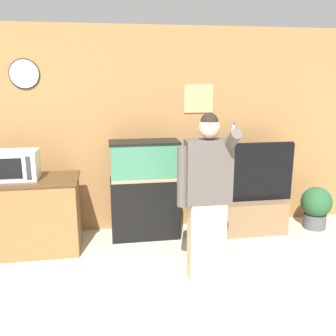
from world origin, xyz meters
TOP-DOWN VIEW (x-y plane):
  - wall_back_paneled at (-0.00, 3.03)m, footprint 10.00×0.08m
  - counter_island at (-1.44, 2.49)m, footprint 1.57×0.59m
  - microwave at (-1.34, 2.48)m, footprint 0.51×0.34m
  - aquarium_on_stand at (0.12, 2.69)m, footprint 0.85×0.37m
  - tv_on_stand at (1.44, 2.62)m, footprint 1.22×0.40m
  - person_standing at (0.61, 1.57)m, footprint 0.53×0.40m
  - potted_plant at (2.40, 2.59)m, footprint 0.40×0.40m

SIDE VIEW (x-z plane):
  - potted_plant at x=2.40m, z-range 0.03..0.59m
  - tv_on_stand at x=1.44m, z-range -0.24..0.94m
  - counter_island at x=-1.44m, z-range 0.00..0.88m
  - aquarium_on_stand at x=0.12m, z-range 0.00..1.24m
  - person_standing at x=0.61m, z-range 0.04..1.70m
  - microwave at x=-1.34m, z-range 0.88..1.20m
  - wall_back_paneled at x=0.00m, z-range 0.00..2.60m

